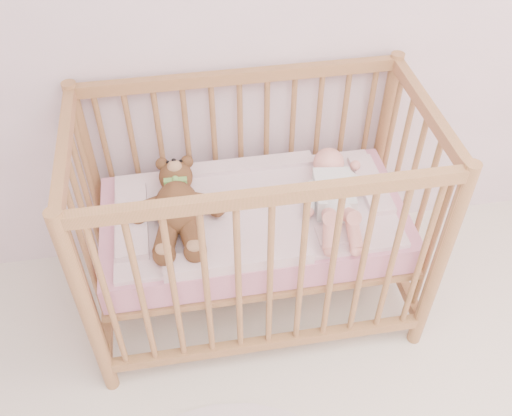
{
  "coord_description": "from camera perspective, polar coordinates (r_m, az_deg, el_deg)",
  "views": [
    {
      "loc": [
        -0.6,
        -0.0,
        2.16
      ],
      "look_at": [
        -0.34,
        1.55,
        0.62
      ],
      "focal_mm": 40.0,
      "sensor_mm": 36.0,
      "label": 1
    }
  ],
  "objects": [
    {
      "name": "blanket",
      "position": [
        2.28,
        -0.21,
        -0.21
      ],
      "size": [
        1.1,
        0.58,
        0.06
      ],
      "primitive_type": null,
      "color": "pink",
      "rests_on": "mattress"
    },
    {
      "name": "mattress",
      "position": [
        2.33,
        -0.21,
        -1.52
      ],
      "size": [
        1.22,
        0.62,
        0.13
      ],
      "primitive_type": "cube",
      "color": "pink",
      "rests_on": "crib"
    },
    {
      "name": "teddy_bear",
      "position": [
        2.19,
        -7.89,
        0.09
      ],
      "size": [
        0.4,
        0.56,
        0.15
      ],
      "primitive_type": null,
      "rotation": [
        0.0,
        0.0,
        -0.04
      ],
      "color": "brown",
      "rests_on": "blanket"
    },
    {
      "name": "baby",
      "position": [
        2.27,
        7.79,
        1.73
      ],
      "size": [
        0.35,
        0.61,
        0.14
      ],
      "primitive_type": null,
      "rotation": [
        0.0,
        0.0,
        -0.14
      ],
      "color": "white",
      "rests_on": "blanket"
    },
    {
      "name": "crib",
      "position": [
        2.32,
        -0.21,
        -1.27
      ],
      "size": [
        1.36,
        0.76,
        1.0
      ],
      "primitive_type": null,
      "color": "#B8774E",
      "rests_on": "floor"
    }
  ]
}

